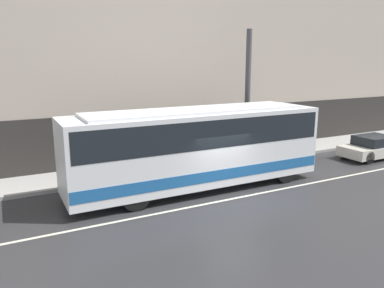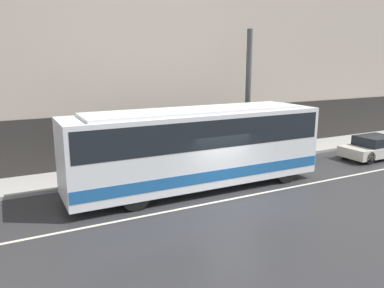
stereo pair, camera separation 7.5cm
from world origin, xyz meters
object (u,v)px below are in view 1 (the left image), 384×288
(transit_bus, at_px, (197,145))
(pedestrian_waiting, at_px, (158,152))
(utility_pole_near, at_px, (247,95))
(sedan_white_front, at_px, (375,147))

(transit_bus, height_order, pedestrian_waiting, transit_bus)
(utility_pole_near, relative_size, pedestrian_waiting, 4.22)
(pedestrian_waiting, bearing_deg, utility_pole_near, -4.22)
(transit_bus, xyz_separation_m, pedestrian_waiting, (-0.43, 3.33, -1.03))
(sedan_white_front, height_order, utility_pole_near, utility_pole_near)
(pedestrian_waiting, bearing_deg, sedan_white_front, -15.62)
(sedan_white_front, distance_m, utility_pole_near, 8.03)
(utility_pole_near, bearing_deg, transit_bus, -147.61)
(sedan_white_front, relative_size, utility_pole_near, 0.62)
(pedestrian_waiting, bearing_deg, transit_bus, -82.62)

